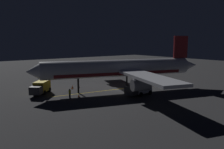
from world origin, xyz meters
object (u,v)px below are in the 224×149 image
(airliner, at_px, (122,69))
(catering_truck, at_px, (139,89))
(traffic_cone_near_left, at_px, (79,96))
(traffic_cone_far, at_px, (72,87))
(baggage_truck, at_px, (41,88))
(traffic_cone_under_wing, at_px, (79,86))
(traffic_cone_near_right, at_px, (72,88))
(ground_crew_worker, at_px, (70,93))

(airliner, xyz_separation_m, catering_truck, (-5.86, 0.61, -3.25))
(traffic_cone_near_left, height_order, traffic_cone_far, same)
(baggage_truck, distance_m, traffic_cone_far, 7.91)
(traffic_cone_near_left, distance_m, traffic_cone_under_wing, 8.79)
(traffic_cone_near_left, height_order, traffic_cone_near_right, same)
(airliner, relative_size, traffic_cone_near_right, 68.04)
(baggage_truck, distance_m, catering_truck, 19.33)
(baggage_truck, xyz_separation_m, ground_crew_worker, (-6.40, -3.03, -0.37))
(traffic_cone_under_wing, relative_size, traffic_cone_far, 1.00)
(baggage_truck, distance_m, traffic_cone_under_wing, 9.06)
(baggage_truck, bearing_deg, traffic_cone_near_right, -86.88)
(airliner, distance_m, traffic_cone_near_right, 11.71)
(ground_crew_worker, relative_size, traffic_cone_under_wing, 3.16)
(baggage_truck, relative_size, traffic_cone_near_left, 10.07)
(baggage_truck, relative_size, ground_crew_worker, 3.18)
(traffic_cone_near_left, bearing_deg, catering_truck, -120.48)
(traffic_cone_far, bearing_deg, baggage_truck, 101.45)
(baggage_truck, xyz_separation_m, traffic_cone_under_wing, (0.92, -8.96, -1.00))
(traffic_cone_far, bearing_deg, ground_crew_worker, 149.66)
(baggage_truck, bearing_deg, catering_truck, -130.75)
(airliner, height_order, traffic_cone_near_right, airliner)
(catering_truck, relative_size, traffic_cone_under_wing, 9.87)
(baggage_truck, height_order, traffic_cone_under_wing, baggage_truck)
(traffic_cone_far, bearing_deg, traffic_cone_near_right, 149.59)
(traffic_cone_near_left, relative_size, traffic_cone_under_wing, 1.00)
(traffic_cone_under_wing, distance_m, traffic_cone_far, 1.42)
(traffic_cone_near_left, bearing_deg, ground_crew_worker, 78.17)
(airliner, relative_size, traffic_cone_far, 68.04)
(baggage_truck, xyz_separation_m, catering_truck, (-12.62, -14.65, -0.00))
(airliner, relative_size, baggage_truck, 6.76)
(airliner, height_order, catering_truck, airliner)
(traffic_cone_near_left, xyz_separation_m, traffic_cone_far, (8.30, -3.01, 0.00))
(traffic_cone_under_wing, bearing_deg, ground_crew_worker, 141.01)
(traffic_cone_near_right, height_order, traffic_cone_far, same)
(traffic_cone_far, bearing_deg, traffic_cone_near_left, 160.05)
(traffic_cone_under_wing, bearing_deg, traffic_cone_near_left, 150.81)
(ground_crew_worker, bearing_deg, traffic_cone_far, -30.34)
(catering_truck, bearing_deg, traffic_cone_near_right, 30.47)
(baggage_truck, distance_m, ground_crew_worker, 7.09)
(airliner, distance_m, ground_crew_worker, 12.75)
(catering_truck, distance_m, traffic_cone_far, 15.82)
(baggage_truck, bearing_deg, ground_crew_worker, -154.70)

